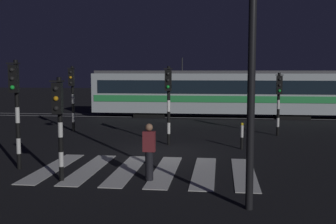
{
  "coord_description": "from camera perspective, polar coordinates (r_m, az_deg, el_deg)",
  "views": [
    {
      "loc": [
        2.3,
        -16.31,
        3.26
      ],
      "look_at": [
        0.09,
        2.31,
        1.4
      ],
      "focal_mm": 44.95,
      "sensor_mm": 36.0,
      "label": 1
    }
  ],
  "objects": [
    {
      "name": "traffic_light_kerb_mid_left",
      "position": [
        12.53,
        -14.6,
        -0.19
      ],
      "size": [
        0.36,
        0.42,
        3.06
      ],
      "color": "black",
      "rests_on": "ground"
    },
    {
      "name": "rail_far",
      "position": [
        30.45,
        2.41,
        -0.46
      ],
      "size": [
        80.0,
        0.12,
        0.03
      ],
      "primitive_type": "cube",
      "color": "#59595E",
      "rests_on": "ground"
    },
    {
      "name": "tram",
      "position": [
        29.51,
        7.08,
        2.69
      ],
      "size": [
        17.89,
        2.58,
        4.15
      ],
      "color": "#B2BCC1",
      "rests_on": "ground"
    },
    {
      "name": "traffic_light_median_centre",
      "position": [
        18.17,
        0.06,
        2.54
      ],
      "size": [
        0.36,
        0.42,
        3.44
      ],
      "color": "black",
      "rests_on": "ground"
    },
    {
      "name": "traffic_light_corner_far_right",
      "position": [
        21.49,
        14.8,
        2.31
      ],
      "size": [
        0.36,
        0.42,
        3.14
      ],
      "color": "black",
      "rests_on": "ground"
    },
    {
      "name": "traffic_light_corner_far_left",
      "position": [
        22.87,
        -12.88,
        3.12
      ],
      "size": [
        0.36,
        0.42,
        3.49
      ],
      "color": "black",
      "rests_on": "ground"
    },
    {
      "name": "ground_plane",
      "position": [
        16.79,
        -1.24,
        -5.53
      ],
      "size": [
        120.0,
        120.0,
        0.0
      ],
      "primitive_type": "plane",
      "color": "black"
    },
    {
      "name": "bollard_island_edge",
      "position": [
        17.68,
        9.99,
        -3.21
      ],
      "size": [
        0.12,
        0.12,
        1.11
      ],
      "color": "black",
      "rests_on": "ground"
    },
    {
      "name": "pedestrian_waiting_at_kerb",
      "position": [
        12.43,
        -2.57,
        -5.39
      ],
      "size": [
        0.36,
        0.24,
        1.71
      ],
      "color": "black",
      "rests_on": "ground"
    },
    {
      "name": "traffic_light_corner_near_left",
      "position": [
        14.52,
        -19.97,
        1.82
      ],
      "size": [
        0.36,
        0.42,
        3.6
      ],
      "color": "black",
      "rests_on": "ground"
    },
    {
      "name": "rail_near",
      "position": [
        29.03,
        2.19,
        -0.76
      ],
      "size": [
        80.0,
        0.12,
        0.03
      ],
      "primitive_type": "cube",
      "color": "#59595E",
      "rests_on": "ground"
    },
    {
      "name": "crosswalk_zebra",
      "position": [
        13.84,
        -3.02,
        -7.92
      ],
      "size": [
        7.04,
        4.37,
        0.02
      ],
      "color": "silver",
      "rests_on": "ground"
    }
  ]
}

